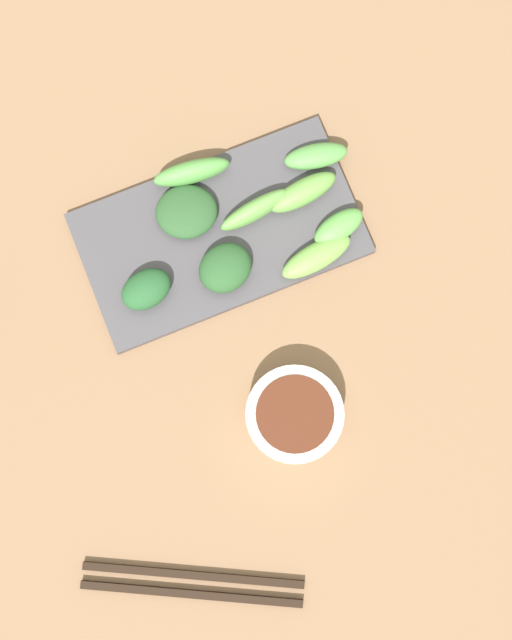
{
  "coord_description": "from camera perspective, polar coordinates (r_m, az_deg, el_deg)",
  "views": [
    {
      "loc": [
        -0.15,
        0.03,
        0.97
      ],
      "look_at": [
        -0.03,
        -0.02,
        0.05
      ],
      "focal_mm": 50.07,
      "sensor_mm": 36.0,
      "label": 1
    }
  ],
  "objects": [
    {
      "name": "sauce_bowl",
      "position": [
        0.93,
        2.46,
        -6.07
      ],
      "size": [
        0.1,
        0.1,
        0.04
      ],
      "color": "silver",
      "rests_on": "tabletop"
    },
    {
      "name": "broccoli_stalk_4",
      "position": [
        0.98,
        -4.14,
        9.41
      ],
      "size": [
        0.03,
        0.09,
        0.03
      ],
      "primitive_type": "ellipsoid",
      "rotation": [
        0.0,
        0.0,
        -0.13
      ],
      "color": "#5CA34B",
      "rests_on": "serving_plate"
    },
    {
      "name": "chopsticks",
      "position": [
        0.96,
        -4.07,
        -16.51
      ],
      "size": [
        0.13,
        0.22,
        0.01
      ],
      "rotation": [
        0.0,
        0.0,
        -0.47
      ],
      "color": "black",
      "rests_on": "tabletop"
    },
    {
      "name": "broccoli_stalk_1",
      "position": [
        0.96,
        -0.06,
        7.05
      ],
      "size": [
        0.03,
        0.09,
        0.03
      ],
      "primitive_type": "ellipsoid",
      "rotation": [
        0.0,
        0.0,
        0.14
      ],
      "color": "#6EAE4F",
      "rests_on": "serving_plate"
    },
    {
      "name": "broccoli_leafy_2",
      "position": [
        0.95,
        -7.04,
        1.97
      ],
      "size": [
        0.05,
        0.06,
        0.03
      ],
      "primitive_type": "ellipsoid",
      "rotation": [
        0.0,
        0.0,
        0.17
      ],
      "color": "#285C30",
      "rests_on": "serving_plate"
    },
    {
      "name": "broccoli_stalk_5",
      "position": [
        0.96,
        5.3,
        5.94
      ],
      "size": [
        0.04,
        0.06,
        0.02
      ],
      "primitive_type": "ellipsoid",
      "rotation": [
        0.0,
        0.0,
        0.21
      ],
      "color": "#64AF4F",
      "rests_on": "serving_plate"
    },
    {
      "name": "broccoli_stalk_6",
      "position": [
        0.95,
        3.87,
        4.06
      ],
      "size": [
        0.04,
        0.09,
        0.02
      ],
      "primitive_type": "ellipsoid",
      "rotation": [
        0.0,
        0.0,
        0.14
      ],
      "color": "#79B14E",
      "rests_on": "serving_plate"
    },
    {
      "name": "broccoli_leafy_3",
      "position": [
        0.95,
        -1.99,
        3.35
      ],
      "size": [
        0.07,
        0.07,
        0.03
      ],
      "primitive_type": "ellipsoid",
      "rotation": [
        0.0,
        0.0,
        0.32
      ],
      "color": "#2C582C",
      "rests_on": "serving_plate"
    },
    {
      "name": "broccoli_stalk_7",
      "position": [
        0.97,
        3.02,
        8.16
      ],
      "size": [
        0.04,
        0.08,
        0.03
      ],
      "primitive_type": "ellipsoid",
      "rotation": [
        0.0,
        0.0,
        0.12
      ],
      "color": "#71AF4C",
      "rests_on": "serving_plate"
    },
    {
      "name": "serving_plate",
      "position": [
        0.98,
        -2.34,
        5.53
      ],
      "size": [
        0.16,
        0.3,
        0.01
      ],
      "primitive_type": "cube",
      "color": "#4B484E",
      "rests_on": "tabletop"
    },
    {
      "name": "tabletop",
      "position": [
        0.98,
        -1.54,
        0.85
      ],
      "size": [
        2.1,
        2.1,
        0.02
      ],
      "primitive_type": "cube",
      "color": "#8E6A4C",
      "rests_on": "ground"
    },
    {
      "name": "broccoli_leafy_8",
      "position": [
        0.97,
        -4.47,
        6.9
      ],
      "size": [
        0.08,
        0.08,
        0.02
      ],
      "primitive_type": "ellipsoid",
      "rotation": [
        0.0,
        0.0,
        -0.26
      ],
      "color": "#2E572D",
      "rests_on": "serving_plate"
    },
    {
      "name": "broccoli_stalk_0",
      "position": [
        0.99,
        3.85,
        10.41
      ],
      "size": [
        0.04,
        0.07,
        0.02
      ],
      "primitive_type": "ellipsoid",
      "rotation": [
        0.0,
        0.0,
        -0.18
      ],
      "color": "#5CA04D",
      "rests_on": "serving_plate"
    }
  ]
}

